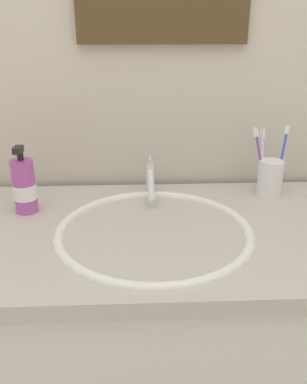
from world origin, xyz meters
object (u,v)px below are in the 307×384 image
object	(u,v)px
faucet	(151,180)
toothbrush_white	(262,156)
toothbrush_purple	(260,157)
toothbrush_blue	(282,155)
toothbrush_cup	(270,178)
soap_dispenser	(24,186)

from	to	relation	value
faucet	toothbrush_white	bearing A→B (deg)	4.52
toothbrush_white	toothbrush_purple	distance (m)	0.02
toothbrush_purple	toothbrush_blue	bearing A→B (deg)	8.03
faucet	toothbrush_cup	bearing A→B (deg)	-1.14
soap_dispenser	toothbrush_purple	bearing A→B (deg)	8.45
toothbrush_white	toothbrush_blue	bearing A→B (deg)	-11.53
faucet	soap_dispenser	bearing A→B (deg)	-164.74
toothbrush_blue	toothbrush_white	size ratio (longest dim) A/B	1.07
faucet	toothbrush_cup	xyz separation A→B (m)	(0.34, -0.01, 0.00)
faucet	soap_dispenser	xyz separation A→B (m)	(-0.33, -0.09, 0.02)
toothbrush_blue	soap_dispenser	world-z (taller)	toothbrush_blue
toothbrush_blue	toothbrush_white	distance (m)	0.06
faucet	toothbrush_blue	xyz separation A→B (m)	(0.38, 0.01, 0.07)
toothbrush_purple	soap_dispenser	size ratio (longest dim) A/B	1.05
toothbrush_white	soap_dispenser	world-z (taller)	toothbrush_white
toothbrush_purple	faucet	bearing A→B (deg)	-179.05
soap_dispenser	toothbrush_blue	bearing A→B (deg)	8.41
toothbrush_blue	toothbrush_white	world-z (taller)	toothbrush_blue
faucet	toothbrush_blue	world-z (taller)	toothbrush_blue
toothbrush_white	soap_dispenser	bearing A→B (deg)	-169.97
faucet	toothbrush_white	size ratio (longest dim) A/B	0.89
toothbrush_cup	faucet	bearing A→B (deg)	178.86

